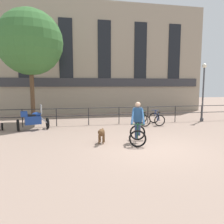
{
  "coord_description": "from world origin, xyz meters",
  "views": [
    {
      "loc": [
        -3.03,
        -7.78,
        2.41
      ],
      "look_at": [
        -0.91,
        2.86,
        1.05
      ],
      "focal_mm": 35.0,
      "sensor_mm": 36.0,
      "label": 1
    }
  ],
  "objects_px": {
    "dog": "(101,133)",
    "parked_bicycle_mid_left": "(157,119)",
    "parked_motorcycle": "(33,120)",
    "cyclist_with_bike": "(138,125)",
    "street_lamp": "(203,89)",
    "parked_bicycle_near_lamp": "(143,119)"
  },
  "relations": [
    {
      "from": "dog",
      "to": "parked_bicycle_mid_left",
      "type": "bearing_deg",
      "value": 59.89
    },
    {
      "from": "parked_bicycle_mid_left",
      "to": "parked_motorcycle",
      "type": "bearing_deg",
      "value": 6.04
    },
    {
      "from": "cyclist_with_bike",
      "to": "parked_bicycle_mid_left",
      "type": "height_order",
      "value": "cyclist_with_bike"
    },
    {
      "from": "cyclist_with_bike",
      "to": "dog",
      "type": "bearing_deg",
      "value": -168.9
    },
    {
      "from": "cyclist_with_bike",
      "to": "street_lamp",
      "type": "xyz_separation_m",
      "value": [
        5.85,
        4.33,
        1.37
      ]
    },
    {
      "from": "parked_motorcycle",
      "to": "street_lamp",
      "type": "xyz_separation_m",
      "value": [
        10.54,
        0.76,
        1.57
      ]
    },
    {
      "from": "parked_motorcycle",
      "to": "street_lamp",
      "type": "height_order",
      "value": "street_lamp"
    },
    {
      "from": "dog",
      "to": "parked_motorcycle",
      "type": "bearing_deg",
      "value": 150.6
    },
    {
      "from": "cyclist_with_bike",
      "to": "parked_bicycle_near_lamp",
      "type": "distance_m",
      "value": 4.14
    },
    {
      "from": "parked_bicycle_mid_left",
      "to": "street_lamp",
      "type": "xyz_separation_m",
      "value": [
        3.4,
        0.53,
        1.77
      ]
    },
    {
      "from": "parked_bicycle_near_lamp",
      "to": "parked_bicycle_mid_left",
      "type": "height_order",
      "value": "same"
    },
    {
      "from": "parked_bicycle_near_lamp",
      "to": "cyclist_with_bike",
      "type": "bearing_deg",
      "value": 75.93
    },
    {
      "from": "parked_bicycle_near_lamp",
      "to": "street_lamp",
      "type": "bearing_deg",
      "value": -164.2
    },
    {
      "from": "parked_bicycle_mid_left",
      "to": "street_lamp",
      "type": "height_order",
      "value": "street_lamp"
    },
    {
      "from": "cyclist_with_bike",
      "to": "parked_motorcycle",
      "type": "xyz_separation_m",
      "value": [
        -4.69,
        3.57,
        -0.2
      ]
    },
    {
      "from": "cyclist_with_bike",
      "to": "parked_bicycle_mid_left",
      "type": "xyz_separation_m",
      "value": [
        2.45,
        3.8,
        -0.41
      ]
    },
    {
      "from": "dog",
      "to": "parked_motorcycle",
      "type": "relative_size",
      "value": 0.5
    },
    {
      "from": "cyclist_with_bike",
      "to": "street_lamp",
      "type": "relative_size",
      "value": 0.45
    },
    {
      "from": "parked_motorcycle",
      "to": "street_lamp",
      "type": "distance_m",
      "value": 10.69
    },
    {
      "from": "dog",
      "to": "street_lamp",
      "type": "xyz_separation_m",
      "value": [
        7.35,
        4.16,
        1.69
      ]
    },
    {
      "from": "parked_bicycle_near_lamp",
      "to": "street_lamp",
      "type": "relative_size",
      "value": 0.32
    },
    {
      "from": "parked_bicycle_mid_left",
      "to": "street_lamp",
      "type": "distance_m",
      "value": 3.87
    }
  ]
}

